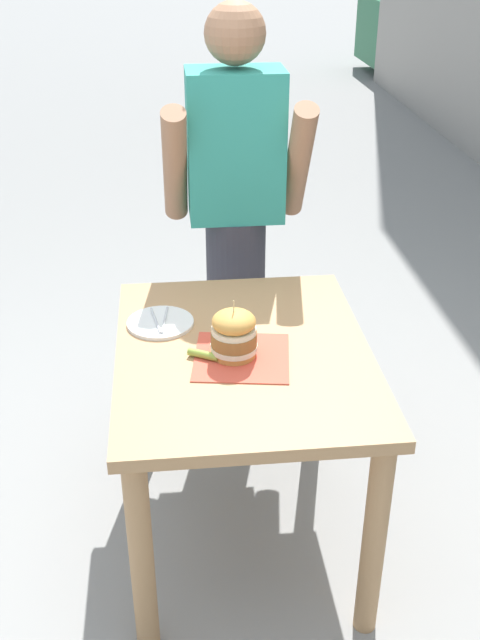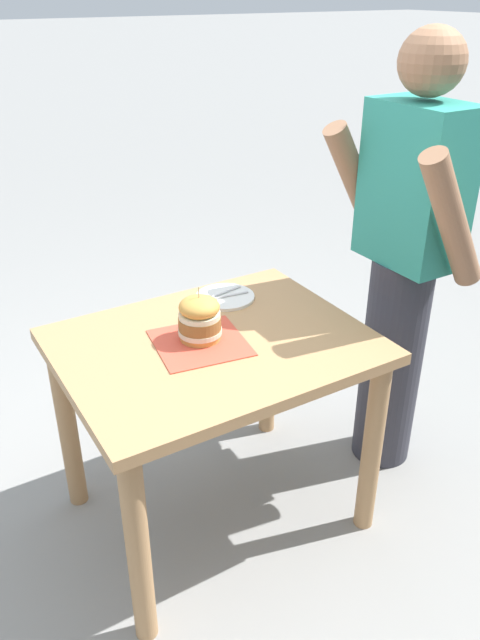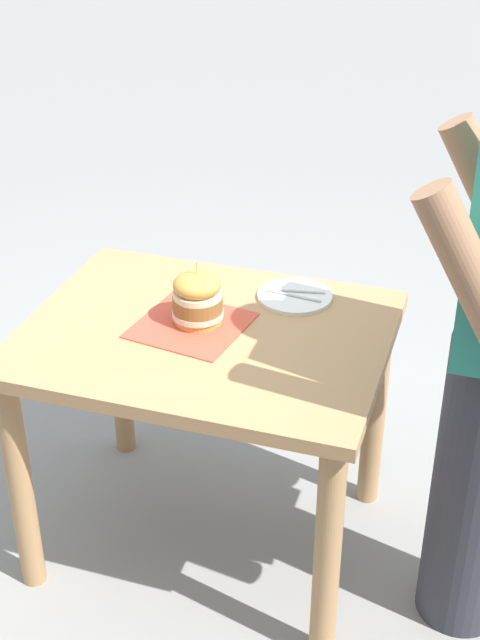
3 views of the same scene
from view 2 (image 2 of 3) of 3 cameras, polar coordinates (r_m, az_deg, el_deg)
name	(u,v)px [view 2 (image 2 of 3)]	position (r m, az deg, el deg)	size (l,w,h in m)	color
ground_plane	(218,510)	(2.52, -2.04, -17.00)	(80.00, 80.00, 0.00)	gray
patio_table	(215,376)	(2.13, -2.32, -5.11)	(0.79, 1.00, 0.76)	tan
serving_paper	(200,343)	(2.04, -3.67, -2.07)	(0.29, 0.29, 0.00)	#D64C38
sandwich	(200,318)	(2.03, -3.71, 0.17)	(0.14, 0.14, 0.19)	gold
pickle_spear	(185,324)	(2.13, -5.06, -0.36)	(0.02, 0.02, 0.10)	#8EA83D
side_plate_with_forks	(225,297)	(2.33, -1.37, 2.13)	(0.22, 0.22, 0.02)	white
diner_across_table	(404,264)	(2.39, 14.75, 5.00)	(0.55, 0.35, 1.69)	#33333D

